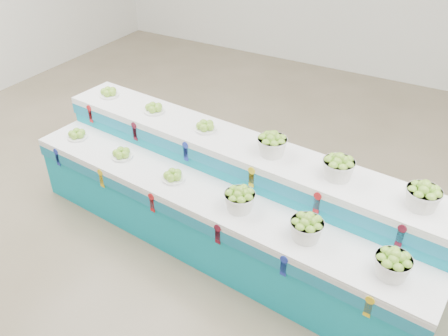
{
  "coord_description": "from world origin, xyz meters",
  "views": [
    {
      "loc": [
        1.86,
        -3.15,
        3.33
      ],
      "look_at": [
        0.06,
        0.02,
        0.87
      ],
      "focal_mm": 37.59,
      "sensor_mm": 36.0,
      "label": 1
    }
  ],
  "objects_px": {
    "display_stand": "(224,198)",
    "basket_upper_right": "(423,196)",
    "basket_lower_left": "(240,199)",
    "plate_upper_mid": "(154,108)"
  },
  "relations": [
    {
      "from": "plate_upper_mid",
      "to": "basket_upper_right",
      "type": "bearing_deg",
      "value": -5.43
    },
    {
      "from": "display_stand",
      "to": "basket_upper_right",
      "type": "distance_m",
      "value": 1.83
    },
    {
      "from": "basket_lower_left",
      "to": "display_stand",
      "type": "bearing_deg",
      "value": 137.78
    },
    {
      "from": "plate_upper_mid",
      "to": "basket_lower_left",
      "type": "bearing_deg",
      "value": -25.35
    },
    {
      "from": "display_stand",
      "to": "basket_upper_right",
      "type": "height_order",
      "value": "basket_upper_right"
    },
    {
      "from": "basket_lower_left",
      "to": "plate_upper_mid",
      "type": "height_order",
      "value": "plate_upper_mid"
    },
    {
      "from": "basket_lower_left",
      "to": "plate_upper_mid",
      "type": "xyz_separation_m",
      "value": [
        -1.39,
        0.66,
        0.25
      ]
    },
    {
      "from": "basket_lower_left",
      "to": "basket_upper_right",
      "type": "distance_m",
      "value": 1.48
    },
    {
      "from": "display_stand",
      "to": "plate_upper_mid",
      "type": "distance_m",
      "value": 1.26
    },
    {
      "from": "basket_upper_right",
      "to": "basket_lower_left",
      "type": "bearing_deg",
      "value": -164.13
    }
  ]
}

